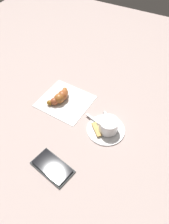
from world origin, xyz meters
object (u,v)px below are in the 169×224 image
(saucer, at_px, (106,129))
(cell_phone, at_px, (52,167))
(sugar_packet, at_px, (97,129))
(croissant, at_px, (60,97))
(espresso_cup, at_px, (108,125))
(teaspoon, at_px, (104,127))
(napkin, at_px, (65,101))

(saucer, height_order, cell_phone, cell_phone)
(sugar_packet, height_order, croissant, croissant)
(saucer, xyz_separation_m, espresso_cup, (0.01, 0.00, 0.03))
(saucer, height_order, sugar_packet, sugar_packet)
(saucer, distance_m, teaspoon, 0.01)
(sugar_packet, xyz_separation_m, croissant, (-0.19, 0.07, 0.01))
(sugar_packet, xyz_separation_m, cell_phone, (-0.06, -0.19, -0.01))
(sugar_packet, distance_m, cell_phone, 0.20)
(napkin, relative_size, croissant, 1.66)
(saucer, relative_size, sugar_packet, 2.22)
(croissant, bearing_deg, napkin, 11.63)
(saucer, bearing_deg, espresso_cup, 7.12)
(croissant, bearing_deg, teaspoon, -12.99)
(espresso_cup, xyz_separation_m, croissant, (-0.22, 0.05, -0.01))
(espresso_cup, bearing_deg, sugar_packet, -146.18)
(espresso_cup, distance_m, croissant, 0.23)
(saucer, xyz_separation_m, cell_phone, (-0.09, -0.21, 0.00))
(saucer, relative_size, napkin, 0.71)
(sugar_packet, relative_size, croissant, 0.53)
(saucer, bearing_deg, teaspoon, 179.70)
(croissant, bearing_deg, saucer, -12.56)
(teaspoon, relative_size, cell_phone, 0.89)
(croissant, bearing_deg, cell_phone, -63.50)
(cell_phone, bearing_deg, teaspoon, 68.91)
(espresso_cup, relative_size, teaspoon, 0.64)
(saucer, bearing_deg, cell_phone, -112.85)
(espresso_cup, distance_m, sugar_packet, 0.04)
(espresso_cup, xyz_separation_m, cell_phone, (-0.09, -0.21, -0.03))
(cell_phone, bearing_deg, espresso_cup, 65.79)
(napkin, height_order, cell_phone, cell_phone)
(espresso_cup, height_order, napkin, espresso_cup)
(napkin, xyz_separation_m, croissant, (-0.02, -0.00, 0.02))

